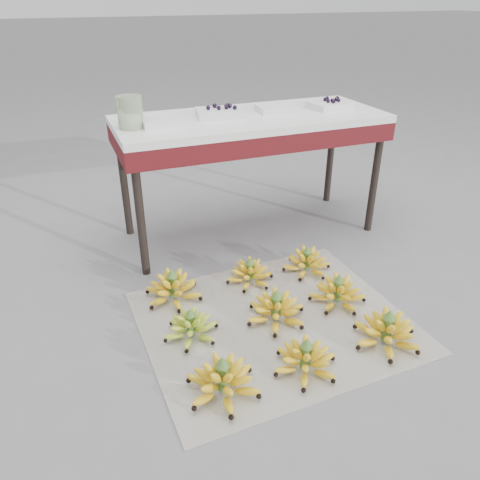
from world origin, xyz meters
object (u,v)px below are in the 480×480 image
object	(u,v)px
vendor_table	(251,130)
glass_jar	(130,112)
bunch_front_right	(387,332)
bunch_mid_right	(338,293)
newspaper_mat	(274,322)
tray_left	(220,113)
bunch_back_right	(307,262)
tray_far_right	(330,105)
tray_right	(276,108)
bunch_front_left	(223,380)
bunch_mid_center	(276,310)
bunch_mid_left	(191,327)
bunch_back_left	(173,289)
tray_far_left	(163,122)
bunch_back_center	(250,274)
bunch_front_center	(305,359)

from	to	relation	value
vendor_table	glass_jar	xyz separation A→B (m)	(-0.71, -0.03, 0.17)
glass_jar	bunch_front_right	bearing A→B (deg)	-55.56
bunch_mid_right	glass_jar	xyz separation A→B (m)	(-0.82, 0.89, 0.80)
newspaper_mat	tray_left	distance (m)	1.27
bunch_back_right	glass_jar	bearing A→B (deg)	128.78
tray_far_right	tray_right	bearing A→B (deg)	173.02
bunch_mid_right	glass_jar	bearing A→B (deg)	126.23
bunch_front_left	bunch_mid_center	distance (m)	0.53
bunch_mid_left	tray_far_right	bearing A→B (deg)	55.51
bunch_back_left	tray_far_left	bearing A→B (deg)	61.40
bunch_back_left	tray_far_right	size ratio (longest dim) A/B	1.30
bunch_back_center	glass_jar	distance (m)	1.08
tray_far_left	glass_jar	world-z (taller)	glass_jar
bunch_back_left	bunch_mid_center	bearing A→B (deg)	-55.52
tray_far_left	tray_far_right	size ratio (longest dim) A/B	0.84
tray_far_right	tray_left	bearing A→B (deg)	176.28
newspaper_mat	tray_far_right	size ratio (longest dim) A/B	4.48
bunch_back_left	bunch_mid_right	bearing A→B (deg)	-38.76
bunch_front_right	tray_left	size ratio (longest dim) A/B	1.32
bunch_back_center	bunch_back_right	bearing A→B (deg)	14.21
vendor_table	bunch_front_left	bearing A→B (deg)	-116.85
bunch_back_right	bunch_mid_right	bearing A→B (deg)	-106.97
bunch_mid_center	bunch_back_right	bearing A→B (deg)	44.81
bunch_front_left	bunch_mid_right	size ratio (longest dim) A/B	1.19
newspaper_mat	bunch_back_right	xyz separation A→B (m)	(0.37, 0.35, 0.06)
bunch_back_left	vendor_table	distance (m)	1.09
bunch_back_center	tray_far_left	size ratio (longest dim) A/B	1.35
bunch_back_left	bunch_mid_left	bearing A→B (deg)	-104.74
vendor_table	tray_far_left	distance (m)	0.55
bunch_back_center	vendor_table	bearing A→B (deg)	83.83
tray_left	glass_jar	world-z (taller)	glass_jar
bunch_mid_right	vendor_table	world-z (taller)	vendor_table
bunch_back_center	bunch_back_right	xyz separation A→B (m)	(0.35, -0.01, 0.00)
bunch_back_right	tray_far_left	distance (m)	1.13
bunch_back_left	bunch_back_right	world-z (taller)	bunch_back_left
bunch_mid_right	bunch_front_left	bearing A→B (deg)	-160.63
bunch_front_center	bunch_mid_left	world-z (taller)	bunch_front_center
bunch_front_center	bunch_front_right	bearing A→B (deg)	26.16
bunch_front_center	newspaper_mat	bearing A→B (deg)	110.16
bunch_front_center	bunch_back_left	distance (m)	0.81
bunch_front_center	tray_far_right	distance (m)	1.70
tray_far_right	bunch_back_left	bearing A→B (deg)	-154.61
bunch_front_right	tray_far_right	world-z (taller)	tray_far_right
bunch_front_left	bunch_back_center	size ratio (longest dim) A/B	1.17
bunch_mid_right	bunch_back_right	distance (m)	0.33
newspaper_mat	bunch_front_right	size ratio (longest dim) A/B	3.20
tray_left	glass_jar	xyz separation A→B (m)	(-0.53, -0.07, 0.06)
bunch_back_center	tray_far_right	distance (m)	1.22
bunch_front_center	vendor_table	world-z (taller)	vendor_table
glass_jar	bunch_mid_right	bearing A→B (deg)	-47.54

